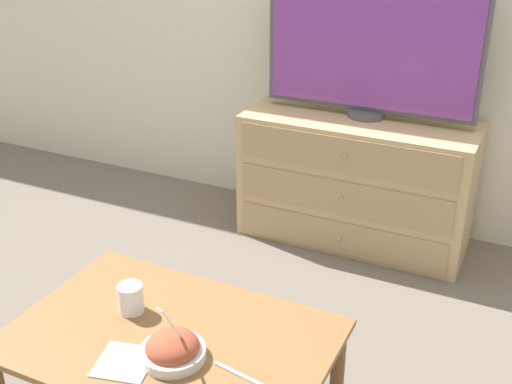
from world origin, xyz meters
TOP-DOWN VIEW (x-y plane):
  - ground_plane at (0.00, 0.00)m, footprint 12.00×12.00m
  - dresser at (-0.11, -0.25)m, footprint 1.10×0.45m
  - tv at (-0.10, -0.19)m, footprint 1.00×0.17m
  - coffee_table at (-0.18, -1.80)m, footprint 0.92×0.61m
  - takeout_bowl at (-0.12, -1.88)m, footprint 0.18×0.18m
  - drink_cup at (-0.35, -1.75)m, footprint 0.08×0.08m
  - napkin at (-0.23, -1.96)m, footprint 0.18×0.18m
  - knife at (0.08, -1.87)m, footprint 0.19×0.04m

SIDE VIEW (x-z plane):
  - ground_plane at x=0.00m, z-range 0.00..0.00m
  - dresser at x=-0.11m, z-range 0.00..0.63m
  - coffee_table at x=-0.18m, z-range 0.16..0.62m
  - napkin at x=-0.23m, z-range 0.45..0.46m
  - knife at x=0.08m, z-range 0.45..0.46m
  - takeout_bowl at x=-0.12m, z-range 0.38..0.58m
  - drink_cup at x=-0.35m, z-range 0.45..0.54m
  - tv at x=-0.10m, z-range 0.64..1.36m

